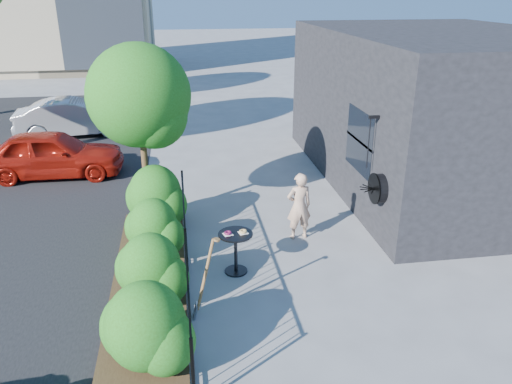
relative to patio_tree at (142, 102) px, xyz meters
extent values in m
plane|color=gray|center=(2.24, -2.76, -2.76)|extent=(120.00, 120.00, 0.00)
cube|color=black|center=(7.74, 1.74, -0.76)|extent=(6.00, 9.00, 4.00)
cube|color=black|center=(4.75, -0.36, -0.96)|extent=(0.04, 1.60, 1.40)
cube|color=black|center=(4.75, -0.36, -0.96)|extent=(0.05, 1.70, 0.06)
cylinder|color=black|center=(4.66, -1.86, -1.51)|extent=(0.18, 0.60, 0.60)
cylinder|color=black|center=(4.56, -1.86, -1.51)|extent=(0.03, 0.64, 0.64)
cube|color=black|center=(4.64, -1.36, -0.16)|extent=(0.25, 0.06, 0.06)
cylinder|color=black|center=(4.56, -1.36, -0.71)|extent=(0.02, 0.02, 1.05)
cylinder|color=black|center=(0.74, -5.76, -2.21)|extent=(0.05, 0.05, 1.10)
cylinder|color=black|center=(0.74, -2.76, -2.21)|extent=(0.05, 0.05, 1.10)
cylinder|color=black|center=(0.74, 0.24, -2.21)|extent=(0.05, 0.05, 1.10)
cube|color=black|center=(0.74, -2.76, -1.70)|extent=(0.03, 6.00, 0.03)
cube|color=black|center=(0.74, -2.76, -2.66)|extent=(0.03, 6.00, 0.03)
cylinder|color=black|center=(0.74, -5.66, -2.21)|extent=(0.02, 0.02, 1.04)
cylinder|color=black|center=(0.74, -5.46, -2.21)|extent=(0.02, 0.02, 1.04)
cylinder|color=black|center=(0.74, -5.26, -2.21)|extent=(0.02, 0.02, 1.04)
cylinder|color=black|center=(0.74, -5.06, -2.21)|extent=(0.02, 0.02, 1.04)
cylinder|color=black|center=(0.74, -4.86, -2.21)|extent=(0.02, 0.02, 1.04)
cylinder|color=black|center=(0.74, -4.66, -2.21)|extent=(0.02, 0.02, 1.04)
cylinder|color=black|center=(0.74, -4.46, -2.21)|extent=(0.02, 0.02, 1.04)
cylinder|color=black|center=(0.74, -4.26, -2.21)|extent=(0.02, 0.02, 1.04)
cylinder|color=black|center=(0.74, -4.06, -2.21)|extent=(0.02, 0.02, 1.04)
cylinder|color=black|center=(0.74, -3.86, -2.21)|extent=(0.02, 0.02, 1.04)
cylinder|color=black|center=(0.74, -3.66, -2.21)|extent=(0.02, 0.02, 1.04)
cylinder|color=black|center=(0.74, -3.46, -2.21)|extent=(0.02, 0.02, 1.04)
cylinder|color=black|center=(0.74, -3.26, -2.21)|extent=(0.02, 0.02, 1.04)
cylinder|color=black|center=(0.74, -3.06, -2.21)|extent=(0.02, 0.02, 1.04)
cylinder|color=black|center=(0.74, -2.86, -2.21)|extent=(0.02, 0.02, 1.04)
cylinder|color=black|center=(0.74, -2.66, -2.21)|extent=(0.02, 0.02, 1.04)
cylinder|color=black|center=(0.74, -2.46, -2.21)|extent=(0.02, 0.02, 1.04)
cylinder|color=black|center=(0.74, -2.26, -2.21)|extent=(0.02, 0.02, 1.04)
cylinder|color=black|center=(0.74, -2.06, -2.21)|extent=(0.02, 0.02, 1.04)
cylinder|color=black|center=(0.74, -1.86, -2.21)|extent=(0.02, 0.02, 1.04)
cylinder|color=black|center=(0.74, -1.66, -2.21)|extent=(0.02, 0.02, 1.04)
cylinder|color=black|center=(0.74, -1.46, -2.21)|extent=(0.02, 0.02, 1.04)
cylinder|color=black|center=(0.74, -1.26, -2.21)|extent=(0.02, 0.02, 1.04)
cylinder|color=black|center=(0.74, -1.06, -2.21)|extent=(0.02, 0.02, 1.04)
cylinder|color=black|center=(0.74, -0.86, -2.21)|extent=(0.02, 0.02, 1.04)
cylinder|color=black|center=(0.74, -0.66, -2.21)|extent=(0.02, 0.02, 1.04)
cylinder|color=black|center=(0.74, -0.46, -2.21)|extent=(0.02, 0.02, 1.04)
cylinder|color=black|center=(0.74, -0.26, -2.21)|extent=(0.02, 0.02, 1.04)
cylinder|color=black|center=(0.74, -0.06, -2.21)|extent=(0.02, 0.02, 1.04)
cylinder|color=black|center=(0.74, 0.14, -2.21)|extent=(0.02, 0.02, 1.04)
cube|color=#382616|center=(0.04, -2.76, -2.72)|extent=(1.30, 6.00, 0.08)
ellipsoid|color=#245814|center=(0.14, -4.96, -2.06)|extent=(1.10, 1.10, 1.24)
ellipsoid|color=#245814|center=(0.14, -3.36, -2.06)|extent=(1.10, 1.10, 1.24)
ellipsoid|color=#245814|center=(0.14, -1.86, -2.06)|extent=(1.10, 1.10, 1.24)
ellipsoid|color=#245814|center=(0.14, -0.46, -2.06)|extent=(1.10, 1.10, 1.24)
cylinder|color=#3F2B19|center=(-0.06, 0.04, -1.56)|extent=(0.14, 0.14, 2.40)
sphere|color=#245814|center=(-0.06, 0.04, 0.08)|extent=(2.20, 2.20, 2.20)
sphere|color=#245814|center=(0.24, -0.16, -0.25)|extent=(1.43, 1.43, 1.43)
cylinder|color=black|center=(1.65, -2.54, -1.97)|extent=(0.65, 0.65, 0.03)
cylinder|color=black|center=(1.65, -2.54, -2.36)|extent=(0.06, 0.06, 0.78)
cylinder|color=black|center=(1.65, -2.54, -2.75)|extent=(0.43, 0.43, 0.03)
cube|color=white|center=(1.51, -2.56, -1.95)|extent=(0.20, 0.20, 0.01)
cube|color=white|center=(1.79, -2.54, -1.95)|extent=(0.20, 0.20, 0.01)
torus|color=#4E0D2A|center=(1.51, -2.56, -1.92)|extent=(0.14, 0.14, 0.05)
torus|color=tan|center=(1.79, -2.54, -1.92)|extent=(0.14, 0.14, 0.05)
imported|color=tan|center=(3.14, -1.35, -2.02)|extent=(0.58, 0.41, 1.48)
cylinder|color=brown|center=(1.02, -3.84, -1.99)|extent=(0.35, 0.05, 1.29)
cube|color=gray|center=(0.83, -3.84, -2.66)|extent=(0.09, 0.19, 0.27)
cylinder|color=brown|center=(1.21, -3.84, -1.37)|extent=(0.11, 0.10, 0.05)
imported|color=#AA190E|center=(-2.87, 3.44, -2.10)|extent=(3.93, 1.65, 1.33)
imported|color=#A3A3A8|center=(-2.97, 7.73, -2.09)|extent=(4.21, 1.87, 1.34)
camera|label=1|loc=(0.76, -10.70, 2.25)|focal=35.00mm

